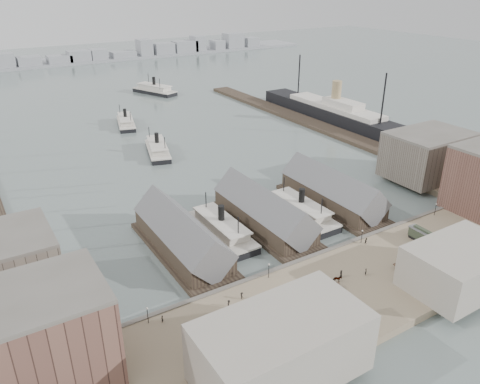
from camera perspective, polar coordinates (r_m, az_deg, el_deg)
ground at (r=125.52m, az=7.29°, el=-7.40°), size 900.00×900.00×0.00m
quay at (r=113.04m, az=13.75°, el=-11.44°), size 180.00×30.00×2.00m
seawall at (r=121.60m, az=8.85°, el=-8.03°), size 180.00×1.20×2.30m
east_wharf at (r=234.90m, az=8.59°, el=8.33°), size 10.00×180.00×1.60m
ferry_shed_west at (r=123.61m, az=-7.09°, el=-5.42°), size 14.00×42.00×12.60m
ferry_shed_center at (r=134.85m, az=2.94°, el=-2.52°), size 14.00×42.00×12.60m
ferry_shed_east at (r=149.80m, az=11.17°, el=-0.06°), size 14.00×42.00×12.60m
warehouse_west_front at (r=88.73m, az=-26.15°, el=-17.03°), size 32.00×18.00×18.00m
warehouse_east_back at (r=176.71m, az=21.89°, el=4.18°), size 28.00×20.00×15.00m
street_bldg_center at (r=117.72m, az=25.22°, el=-8.22°), size 24.00×16.00×10.00m
street_bldg_west at (r=85.77m, az=5.03°, el=-18.35°), size 30.00×16.00×12.00m
lamp_post_far_w at (r=99.47m, az=-11.22°, el=-14.18°), size 0.44×0.44×3.92m
lamp_post_near_w at (r=110.56m, az=3.54°, el=-9.22°), size 0.44×0.44×3.92m
lamp_post_near_e at (r=127.88m, az=14.66°, el=-4.97°), size 0.44×0.44×3.92m
lamp_post_far_e at (r=149.28m, az=22.77°, el=-1.70°), size 0.44×0.44×3.92m
far_shore at (r=425.25m, az=-23.16°, el=14.49°), size 500.00×40.00×15.72m
ferry_docked_west at (r=131.32m, az=-2.27°, el=-4.45°), size 8.35×27.83×9.94m
ferry_docked_east at (r=142.36m, az=7.44°, el=-2.20°), size 8.32×27.73×9.90m
ferry_open_near at (r=195.30m, az=-10.02°, el=5.23°), size 14.68×27.45×9.39m
ferry_open_mid at (r=236.47m, az=-13.75°, el=8.33°), size 13.52×26.03×8.91m
ferry_open_far at (r=300.90m, az=-10.38°, el=12.19°), size 19.97×31.57×10.85m
ocean_steamer at (r=241.70m, az=11.51°, el=9.45°), size 13.82×101.01×20.20m
tram at (r=133.38m, az=21.59°, el=-5.18°), size 2.62×9.51×3.37m
horse_cart_left at (r=95.89m, az=-2.58°, el=-16.83°), size 4.88×2.89×1.70m
horse_cart_center at (r=111.62m, az=11.66°, el=-10.58°), size 4.75×3.53×1.60m
horse_cart_right at (r=122.36m, az=19.29°, el=-8.16°), size 4.62×1.88×1.42m
pedestrian_0 at (r=100.28m, az=-9.46°, el=-15.02°), size 0.75×0.76×1.70m
pedestrian_1 at (r=95.38m, az=-2.51°, el=-17.12°), size 0.96×0.86×1.64m
pedestrian_2 at (r=102.93m, az=-1.36°, el=-13.43°), size 1.22×1.11×1.65m
pedestrian_3 at (r=103.39m, az=13.34°, el=-14.00°), size 0.68×1.08×1.70m
pedestrian_4 at (r=114.12m, az=12.23°, el=-9.70°), size 0.95×1.06×1.83m
pedestrian_5 at (r=116.16m, az=15.10°, el=-9.38°), size 0.76×0.80×1.78m
pedestrian_6 at (r=128.77m, az=15.15°, el=-5.76°), size 0.95×0.81×1.72m
pedestrian_7 at (r=132.27m, az=25.60°, el=-6.65°), size 0.83×1.23×1.76m
pedestrian_8 at (r=141.21m, az=24.43°, el=-4.38°), size 1.14×0.87×1.81m
pedestrian_10 at (r=97.11m, az=6.66°, el=-16.36°), size 0.66×0.91×1.73m
pedestrian_11 at (r=104.97m, az=0.22°, el=-12.53°), size 0.66×1.11×1.69m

